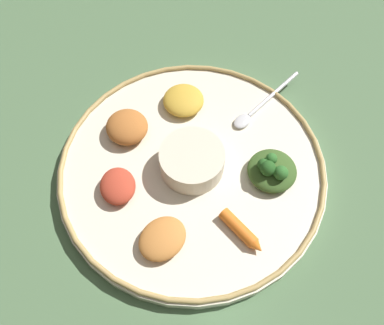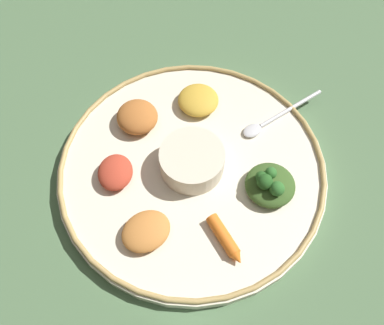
% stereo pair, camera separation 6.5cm
% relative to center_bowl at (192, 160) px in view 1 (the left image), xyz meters
% --- Properties ---
extents(ground_plane, '(2.40, 2.40, 0.00)m').
position_rel_center_bowl_xyz_m(ground_plane, '(0.00, 0.00, -0.04)').
color(ground_plane, '#4C6B47').
extents(platter, '(0.43, 0.43, 0.02)m').
position_rel_center_bowl_xyz_m(platter, '(0.00, 0.00, -0.03)').
color(platter, beige).
rests_on(platter, ground_plane).
extents(platter_rim, '(0.42, 0.42, 0.01)m').
position_rel_center_bowl_xyz_m(platter_rim, '(0.00, 0.00, -0.02)').
color(platter_rim, tan).
rests_on(platter_rim, platter).
extents(center_bowl, '(0.10, 0.10, 0.04)m').
position_rel_center_bowl_xyz_m(center_bowl, '(0.00, 0.00, 0.00)').
color(center_bowl, beige).
rests_on(center_bowl, platter).
extents(spoon, '(0.13, 0.12, 0.01)m').
position_rel_center_bowl_xyz_m(spoon, '(-0.12, -0.11, -0.02)').
color(spoon, silver).
rests_on(spoon, platter).
extents(greens_pile, '(0.11, 0.11, 0.05)m').
position_rel_center_bowl_xyz_m(greens_pile, '(-0.12, 0.02, -0.01)').
color(greens_pile, '#385623').
rests_on(greens_pile, platter).
extents(carrot_near_spoon, '(0.06, 0.07, 0.02)m').
position_rel_center_bowl_xyz_m(carrot_near_spoon, '(-0.07, 0.11, -0.01)').
color(carrot_near_spoon, orange).
rests_on(carrot_near_spoon, platter).
extents(mound_squash, '(0.09, 0.09, 0.02)m').
position_rel_center_bowl_xyz_m(mound_squash, '(0.05, 0.12, -0.01)').
color(mound_squash, '#C67A38').
rests_on(mound_squash, platter).
extents(mound_lentil_yellow, '(0.07, 0.07, 0.03)m').
position_rel_center_bowl_xyz_m(mound_lentil_yellow, '(0.01, -0.12, -0.01)').
color(mound_lentil_yellow, gold).
rests_on(mound_lentil_yellow, platter).
extents(mound_berbere_red, '(0.06, 0.07, 0.03)m').
position_rel_center_bowl_xyz_m(mound_berbere_red, '(0.11, 0.04, -0.01)').
color(mound_berbere_red, '#B73D28').
rests_on(mound_berbere_red, platter).
extents(mound_chickpea, '(0.10, 0.10, 0.03)m').
position_rel_center_bowl_xyz_m(mound_chickpea, '(0.10, -0.07, -0.01)').
color(mound_chickpea, '#B2662D').
rests_on(mound_chickpea, platter).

